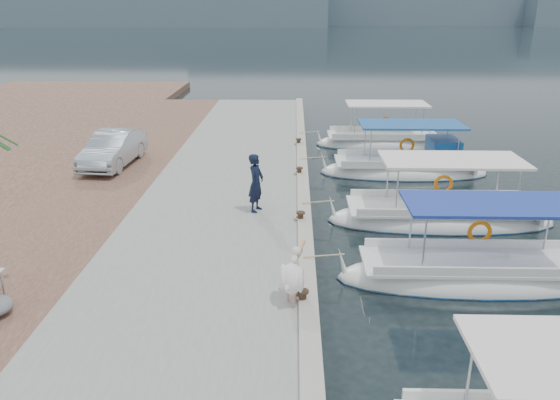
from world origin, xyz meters
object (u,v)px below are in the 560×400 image
Objects in this scene: fishing_caique_e at (381,143)px; fisherman at (256,183)px; fishing_caique_d at (406,170)px; parked_car at (113,149)px; fishing_caique_c at (441,219)px; pelican at (292,277)px; fishing_caique_b at (476,277)px.

fishing_caique_e is 3.53× the size of fisherman.
parked_car is (-12.55, -0.72, 1.03)m from fishing_caique_d.
fishing_caique_d is at bearing -26.74° from fisherman.
fishing_caique_c is at bearing -87.84° from fishing_caique_e.
fishing_caique_b is at bearing 22.12° from pelican.
fishing_caique_e is at bearing 29.52° from parked_car.
fishing_caique_d is at bearing 67.45° from pelican.
fishing_caique_c is 3.95× the size of fisherman.
fisherman is (-6.12, 3.83, 1.34)m from fishing_caique_b.
fishing_caique_e is 12.60m from fisherman.
fishing_caique_e is 17.56m from pelican.
fishing_caique_e is 13.59m from parked_car.
fishing_caique_b is 5.38m from pelican.
parked_car is at bearing 124.52° from pelican.
fisherman reaches higher than fishing_caique_b.
fishing_caique_d is 3.75× the size of fisherman.
fishing_caique_c is at bearing -89.12° from fishing_caique_d.
fishing_caique_d is 12.84m from pelican.
fishing_caique_d is 5.10m from fishing_caique_e.
fishing_caique_b is 4.19m from fishing_caique_c.
fishing_caique_d is at bearing 90.88° from fishing_caique_c.
pelican is 0.35× the size of parked_car.
fishing_caique_c is at bearing 51.02° from pelican.
fishing_caique_c is 13.61m from parked_car.
pelican is at bearing -128.98° from fishing_caique_c.
pelican is (-5.00, -6.18, 0.99)m from fishing_caique_c.
pelican is at bearing -112.55° from fishing_caique_d.
pelican is 0.79× the size of fisherman.
fisherman reaches higher than fishing_caique_d.
fishing_caique_b is at bearing -103.19° from fisherman.
pelican is (-4.91, -11.83, 0.92)m from fishing_caique_d.
fishing_caique_b and fishing_caique_e have the same top height.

